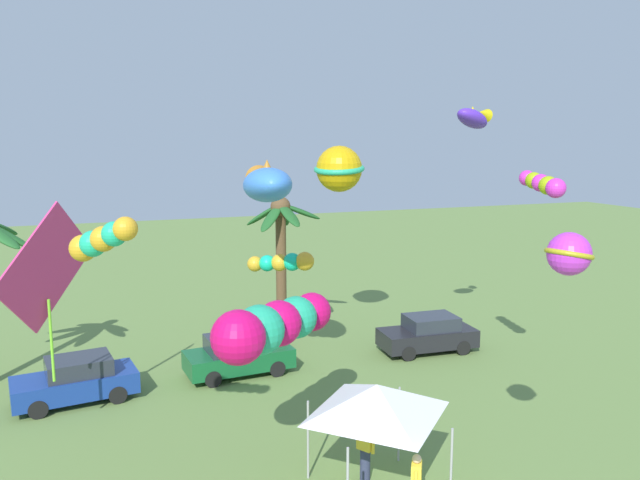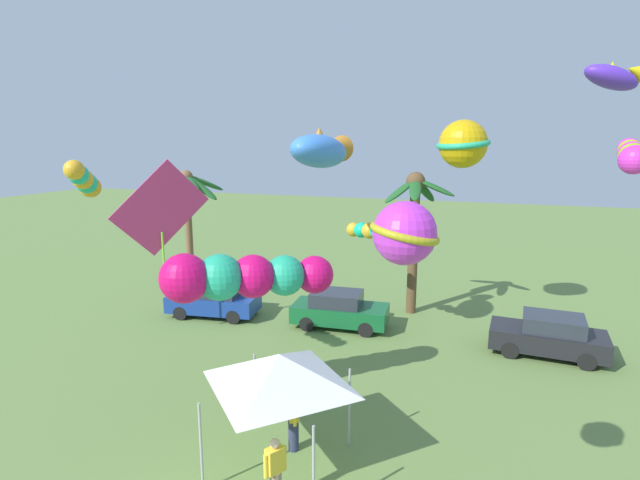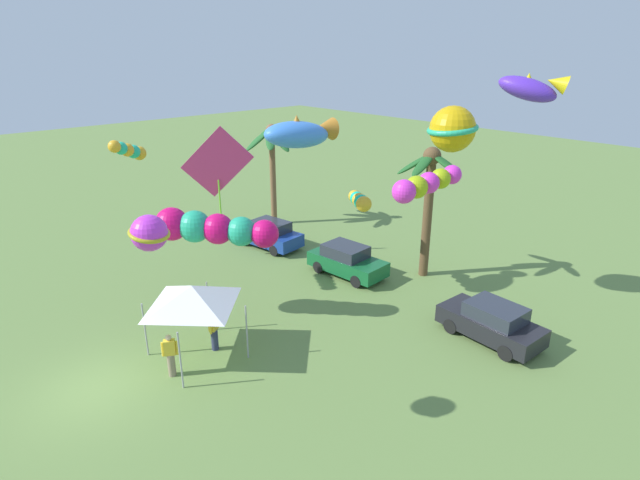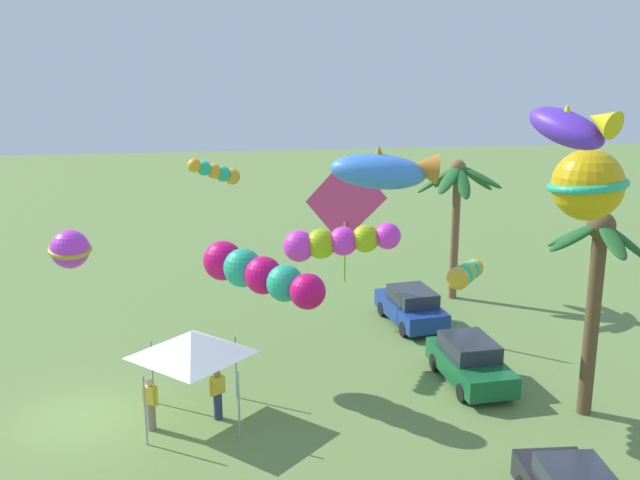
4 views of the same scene
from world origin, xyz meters
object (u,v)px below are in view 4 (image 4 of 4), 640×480
Objects in this scene: palm_tree_1 at (596,271)px; kite_ball_2 at (588,185)px; spectator_1 at (151,404)px; kite_tube_7 at (216,172)px; kite_tube_1 at (258,273)px; parked_car_0 at (470,362)px; kite_tube_3 at (337,242)px; kite_tube_8 at (465,274)px; palm_tree_0 at (457,190)px; kite_fish_0 at (385,170)px; kite_fish_4 at (571,126)px; kite_ball_6 at (70,249)px; parked_car_2 at (411,307)px; kite_diamond_5 at (345,202)px; festival_tent at (191,343)px; spectator_0 at (218,394)px.

kite_ball_2 is (1.95, -1.54, 2.94)m from palm_tree_1.
spectator_1 is 0.85× the size of kite_tube_7.
kite_tube_1 is at bearing 16.36° from kite_tube_7.
palm_tree_1 is 1.57× the size of parked_car_0.
kite_tube_7 is at bearing -163.64° from kite_tube_1.
kite_tube_3 is 1.04× the size of kite_tube_8.
kite_fish_0 is at bearing -30.72° from palm_tree_0.
kite_fish_4 reaches higher than kite_tube_8.
kite_fish_0 reaches higher than kite_tube_7.
parked_car_2 is at bearing 132.29° from kite_ball_6.
kite_diamond_5 is (-5.49, 3.75, 1.10)m from kite_tube_1.
festival_tent is 1.01× the size of kite_ball_2.
kite_ball_2 is (4.19, 4.33, 0.19)m from kite_fish_0.
kite_fish_4 is 1.66× the size of kite_ball_6.
palm_tree_1 is 13.25m from kite_tube_7.
parked_car_2 is at bearing 127.10° from spectator_1.
kite_diamond_5 is 2.77× the size of kite_tube_7.
kite_ball_6 reaches higher than parked_car_0.
kite_fish_0 is at bearing -117.87° from kite_tube_8.
palm_tree_0 is at bearing 175.88° from kite_ball_2.
kite_tube_3 is 4.90m from kite_fish_4.
palm_tree_1 is at bearing 22.08° from parked_car_2.
parked_car_0 is 3.95m from kite_tube_8.
kite_fish_0 is 7.14m from kite_tube_7.
parked_car_2 is 16.86m from kite_fish_4.
kite_fish_4 is (8.82, -1.51, 8.69)m from parked_car_0.
kite_diamond_5 is (-14.59, 2.70, -2.24)m from kite_tube_3.
kite_tube_7 is 0.86× the size of kite_tube_8.
kite_fish_0 is 5.17m from kite_tube_1.
festival_tent is 12.70m from kite_fish_4.
parked_car_2 is at bearing -42.22° from palm_tree_0.
palm_tree_0 reaches higher than kite_tube_8.
kite_tube_7 reaches higher than parked_car_0.
kite_fish_0 reaches higher than kite_diamond_5.
palm_tree_0 reaches higher than parked_car_0.
kite_tube_8 is (-2.99, 10.78, -1.97)m from kite_ball_6.
kite_fish_4 is 15.64m from kite_diamond_5.
kite_tube_1 reaches higher than spectator_0.
kite_ball_2 is (10.09, 1.76, 6.73)m from parked_car_2.
kite_ball_6 reaches higher than spectator_1.
spectator_1 is at bearing -146.95° from kite_tube_3.
palm_tree_0 is 10.54m from kite_tube_8.
parked_car_0 is 2.15× the size of kite_tube_7.
kite_fish_4 is at bearing -5.21° from kite_tube_8.
palm_tree_1 is 6.86m from kite_fish_0.
parked_car_0 is (8.57, -2.16, -4.15)m from palm_tree_0.
kite_tube_1 is 9.75m from kite_tube_3.
kite_tube_1 is (4.99, -6.41, 3.18)m from parked_car_2.
palm_tree_0 is 11.14m from palm_tree_1.
kite_tube_8 reaches higher than festival_tent.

